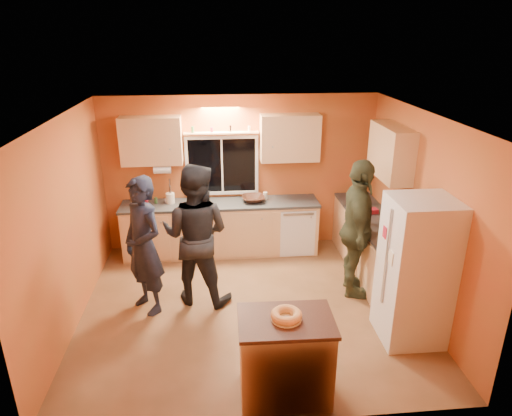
{
  "coord_description": "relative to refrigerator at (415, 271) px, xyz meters",
  "views": [
    {
      "loc": [
        -0.42,
        -5.32,
        3.55
      ],
      "look_at": [
        0.12,
        0.4,
        1.3
      ],
      "focal_mm": 32.0,
      "sensor_mm": 36.0,
      "label": 1
    }
  ],
  "objects": [
    {
      "name": "person_left",
      "position": [
        -3.26,
        0.9,
        0.03
      ],
      "size": [
        0.78,
        0.81,
        1.87
      ],
      "primitive_type": "imported",
      "rotation": [
        0.0,
        0.0,
        -0.86
      ],
      "color": "black",
      "rests_on": "ground"
    },
    {
      "name": "right_counter",
      "position": [
        0.06,
        1.3,
        -0.45
      ],
      "size": [
        0.62,
        1.84,
        0.9
      ],
      "color": "#E0AB76",
      "rests_on": "ground"
    },
    {
      "name": "island",
      "position": [
        -1.66,
        -0.82,
        -0.44
      ],
      "size": [
        0.96,
        0.66,
        0.91
      ],
      "rotation": [
        0.0,
        0.0,
        -0.02
      ],
      "color": "#E0AB76",
      "rests_on": "ground"
    },
    {
      "name": "room_shell",
      "position": [
        -1.77,
        1.21,
        0.72
      ],
      "size": [
        4.54,
        4.04,
        2.61
      ],
      "color": "#B1692D",
      "rests_on": "ground"
    },
    {
      "name": "utensil_crock",
      "position": [
        -3.05,
        2.56,
        0.09
      ],
      "size": [
        0.14,
        0.14,
        0.17
      ],
      "primitive_type": "cylinder",
      "color": "#EEE3C7",
      "rests_on": "back_counter"
    },
    {
      "name": "potted_plant",
      "position": [
        0.1,
        0.5,
        0.16
      ],
      "size": [
        0.35,
        0.32,
        0.33
      ],
      "primitive_type": "imported",
      "rotation": [
        0.0,
        0.0,
        0.25
      ],
      "color": "gray",
      "rests_on": "right_counter"
    },
    {
      "name": "refrigerator",
      "position": [
        0.0,
        0.0,
        0.0
      ],
      "size": [
        0.72,
        0.7,
        1.8
      ],
      "primitive_type": "cube",
      "color": "silver",
      "rests_on": "ground"
    },
    {
      "name": "person_center",
      "position": [
        -2.6,
        1.09,
        0.08
      ],
      "size": [
        1.14,
        1.0,
        1.97
      ],
      "primitive_type": "imported",
      "rotation": [
        0.0,
        0.0,
        2.83
      ],
      "color": "black",
      "rests_on": "ground"
    },
    {
      "name": "back_counter",
      "position": [
        -1.88,
        2.5,
        -0.45
      ],
      "size": [
        4.23,
        0.62,
        0.9
      ],
      "color": "#E0AB76",
      "rests_on": "ground"
    },
    {
      "name": "mixing_bowl",
      "position": [
        -1.7,
        2.51,
        0.05
      ],
      "size": [
        0.39,
        0.39,
        0.09
      ],
      "primitive_type": "imported",
      "rotation": [
        0.0,
        0.0,
        0.03
      ],
      "color": "black",
      "rests_on": "back_counter"
    },
    {
      "name": "red_box",
      "position": [
        0.09,
        1.83,
        0.04
      ],
      "size": [
        0.18,
        0.14,
        0.07
      ],
      "primitive_type": "cube",
      "rotation": [
        0.0,
        0.0,
        0.16
      ],
      "color": "#AF1A30",
      "rests_on": "right_counter"
    },
    {
      "name": "ground",
      "position": [
        -1.89,
        0.8,
        -0.9
      ],
      "size": [
        4.5,
        4.5,
        0.0
      ],
      "primitive_type": "plane",
      "color": "brown",
      "rests_on": "ground"
    },
    {
      "name": "person_right",
      "position": [
        -0.39,
        1.04,
        0.09
      ],
      "size": [
        0.71,
        1.23,
        1.98
      ],
      "primitive_type": "imported",
      "rotation": [
        0.0,
        0.0,
        1.36
      ],
      "color": "#313522",
      "rests_on": "ground"
    },
    {
      "name": "bundt_pastry",
      "position": [
        -1.66,
        -0.82,
        0.06
      ],
      "size": [
        0.31,
        0.31,
        0.09
      ],
      "primitive_type": "torus",
      "color": "tan",
      "rests_on": "island"
    }
  ]
}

